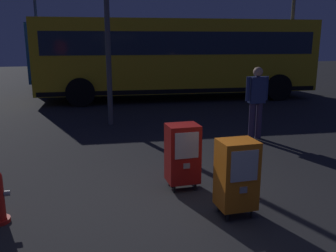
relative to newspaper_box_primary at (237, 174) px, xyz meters
The scene contains 7 objects.
ground_plane 1.03m from the newspaper_box_primary, 160.07° to the left, with size 60.00×60.00×0.00m, color #262628.
newspaper_box_primary is the anchor object (origin of this frame).
newspaper_box_secondary 1.11m from the newspaper_box_primary, 111.50° to the left, with size 0.48×0.42×1.02m.
pedestrian 4.01m from the newspaper_box_primary, 57.93° to the left, with size 0.55×0.22×1.67m.
bus_near 9.98m from the newspaper_box_primary, 77.70° to the left, with size 10.68×3.48×3.00m.
bus_far 14.58m from the newspaper_box_primary, 84.30° to the left, with size 10.64×3.31×3.00m.
street_light_near_left 16.69m from the newspaper_box_primary, 102.03° to the left, with size 0.32×0.32×6.42m.
Camera 1 is at (-1.21, -4.31, 2.26)m, focal length 38.71 mm.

